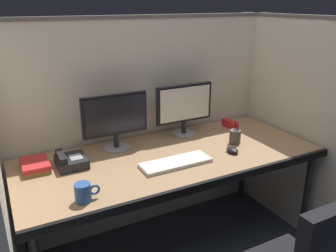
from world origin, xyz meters
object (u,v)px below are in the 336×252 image
pen_cup (235,137)px  coffee_mug (84,192)px  monitor_right (184,106)px  book_stack (35,165)px  desk (173,163)px  keyboard_main (176,163)px  monitor_left (115,118)px  red_stapler (230,124)px  computer_mouse (232,150)px  desk_phone (71,161)px

pen_cup → coffee_mug: 1.13m
monitor_right → coffee_mug: (-0.88, -0.55, -0.17)m
book_stack → pen_cup: pen_cup is taller
desk → keyboard_main: 0.14m
book_stack → coffee_mug: 0.50m
monitor_left → red_stapler: size_ratio=2.87×
desk → red_stapler: bearing=21.6°
computer_mouse → book_stack: 1.21m
monitor_right → desk_phone: monitor_right is taller
book_stack → coffee_mug: size_ratio=1.69×
monitor_right → book_stack: bearing=-175.8°
monitor_left → coffee_mug: 0.66m
monitor_right → computer_mouse: (0.12, -0.42, -0.20)m
desk → keyboard_main: (-0.04, -0.12, 0.06)m
book_stack → monitor_left: bearing=6.4°
red_stapler → desk: bearing=-158.4°
monitor_right → computer_mouse: size_ratio=4.48×
book_stack → pen_cup: (1.27, -0.23, 0.02)m
red_stapler → book_stack: red_stapler is taller
desk → book_stack: 0.82m
computer_mouse → monitor_left: bearing=147.9°
coffee_mug → pen_cup: bearing=12.5°
keyboard_main → desk_phone: size_ratio=2.26×
desk → monitor_left: 0.47m
monitor_right → coffee_mug: bearing=-148.1°
keyboard_main → coffee_mug: coffee_mug is taller
computer_mouse → desk_phone: size_ratio=0.51×
desk → coffee_mug: 0.69m
desk → computer_mouse: size_ratio=19.79×
book_stack → monitor_right: bearing=4.2°
keyboard_main → book_stack: (-0.75, 0.32, 0.01)m
monitor_right → keyboard_main: size_ratio=1.00×
desk_phone → coffee_mug: coffee_mug is taller
coffee_mug → computer_mouse: bearing=7.2°
monitor_left → coffee_mug: size_ratio=3.41×
desk → monitor_left: bearing=135.9°
desk → pen_cup: pen_cup is taller
pen_cup → desk_phone: pen_cup is taller
book_stack → desk_phone: desk_phone is taller
monitor_right → desk_phone: size_ratio=2.26×
red_stapler → coffee_mug: bearing=-157.9°
desk_phone → monitor_left: bearing=19.7°
monitor_right → book_stack: 1.06m
monitor_right → pen_cup: 0.41m
monitor_left → computer_mouse: monitor_left is taller
monitor_left → computer_mouse: (0.64, -0.40, -0.20)m
pen_cup → desk_phone: bearing=171.2°
pen_cup → desk_phone: size_ratio=0.85×
desk → coffee_mug: size_ratio=15.08×
desk → pen_cup: 0.49m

